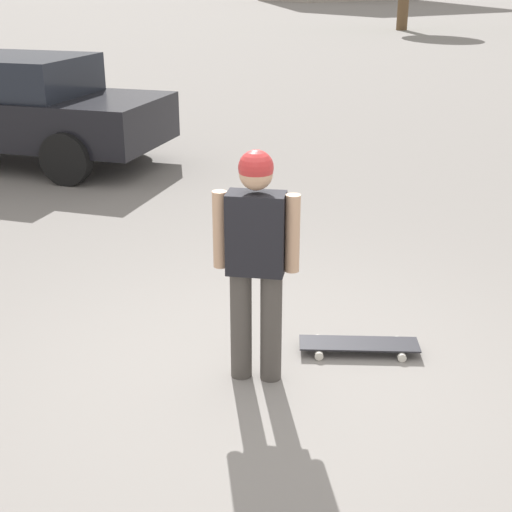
% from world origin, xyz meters
% --- Properties ---
extents(ground_plane, '(220.00, 220.00, 0.00)m').
position_xyz_m(ground_plane, '(0.00, 0.00, 0.00)').
color(ground_plane, gray).
extents(person, '(0.42, 0.43, 1.60)m').
position_xyz_m(person, '(0.00, 0.00, 0.92)').
color(person, '#4C4742').
rests_on(person, ground_plane).
extents(skateboard, '(0.71, 0.83, 0.07)m').
position_xyz_m(skateboard, '(-0.16, -0.82, 0.06)').
color(skateboard, '#232328').
rests_on(skateboard, ground_plane).
extents(car_parked_near, '(4.66, 4.19, 1.53)m').
position_xyz_m(car_parked_near, '(7.01, -0.61, 0.80)').
color(car_parked_near, black).
rests_on(car_parked_near, ground_plane).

